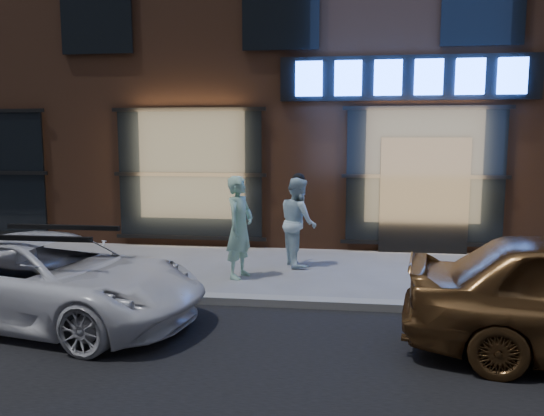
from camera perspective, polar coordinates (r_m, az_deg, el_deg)
The scene contains 6 objects.
ground at distance 7.87m, azimuth 19.94°, elevation -10.60°, with size 90.00×90.00×0.00m, color slate.
curb at distance 7.85m, azimuth 19.96°, elevation -10.18°, with size 60.00×0.25×0.12m, color gray.
storefront_building at distance 15.63m, azimuth 14.28°, elevation 17.48°, with size 30.20×8.28×10.30m.
man_bowtie at distance 9.07m, azimuth -3.50°, elevation -2.07°, with size 0.64×0.42×1.75m, color #9DCFAC.
man_cap at distance 9.93m, azimuth 2.84°, elevation -1.46°, with size 0.81×0.63×1.67m, color white.
white_suv at distance 7.51m, azimuth -22.78°, elevation -7.07°, with size 1.88×4.09×1.14m, color silver.
Camera 1 is at (-1.70, -7.30, 2.39)m, focal length 35.00 mm.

